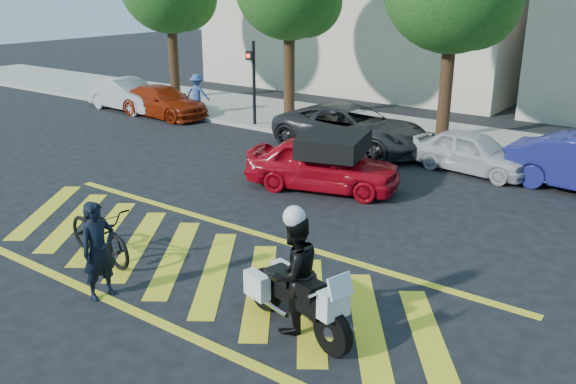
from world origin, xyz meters
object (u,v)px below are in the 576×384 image
Objects in this scene: parked_far_left at (128,95)px; parked_mid_right at (473,152)px; police_motorcycle at (295,296)px; officer_moto at (294,274)px; bicycle at (99,233)px; officer_bike at (99,250)px; parked_mid_left at (352,128)px; red_convertible at (323,164)px; parked_left at (163,102)px.

parked_mid_right is (15.09, -0.09, -0.07)m from parked_far_left.
officer_moto is at bearing -133.25° from police_motorcycle.
parked_mid_right is (3.83, 10.01, 0.05)m from bicycle.
officer_bike is 3.53m from police_motorcycle.
bicycle is at bearing -178.14° from parked_mid_left.
red_convertible is 10.98m from parked_left.
police_motorcycle is at bearing -79.99° from bicycle.
parked_left is at bearing 50.01° from officer_bike.
red_convertible is at bearing -134.88° from officer_moto.
parked_mid_left is at bearing 131.75° from police_motorcycle.
officer_bike is 0.43× the size of red_convertible.
police_motorcycle is 0.45× the size of parked_mid_left.
officer_bike is at bearing -55.68° from officer_moto.
parked_far_left is at bearing 56.93° from red_convertible.
police_motorcycle is 0.58× the size of red_convertible.
bicycle is at bearing -162.21° from police_motorcycle.
officer_bike is 0.83× the size of bicycle.
bicycle is 1.10× the size of officer_moto.
parked_far_left is 1.15× the size of parked_mid_right.
officer_bike is 0.43× the size of parked_far_left.
parked_mid_right is (-0.77, 9.86, -0.36)m from officer_moto.
parked_mid_left is at bearing 96.72° from parked_mid_right.
parked_mid_right reaches higher than police_motorcycle.
police_motorcycle is (4.62, 0.16, 0.02)m from bicycle.
officer_bike is 0.91× the size of officer_moto.
parked_far_left is at bearing 163.74° from police_motorcycle.
parked_mid_right is at bearing -12.94° from bicycle.
officer_bike is at bearing -145.61° from police_motorcycle.
police_motorcycle is at bearing -64.55° from officer_bike.
officer_moto is at bearing -80.12° from bicycle.
parked_left is (-9.08, 10.10, 0.06)m from bicycle.
red_convertible is 0.96× the size of parked_left.
parked_far_left reaches higher than police_motorcycle.
parked_mid_left is (8.86, 0.00, 0.11)m from parked_left.
red_convertible reaches higher than police_motorcycle.
officer_bike is 7.18m from red_convertible.
officer_bike reaches higher than parked_mid_right.
officer_moto is 0.54× the size of parked_mid_right.
parked_mid_left is at bearing -138.36° from officer_moto.
parked_mid_right is (2.55, 10.97, -0.27)m from officer_bike.
parked_left reaches higher than police_motorcycle.
parked_mid_right is (2.64, 3.80, -0.09)m from red_convertible.
parked_far_left is 0.78× the size of parked_mid_left.
red_convertible is 4.63m from parked_mid_right.
police_motorcycle is (3.33, 1.12, -0.30)m from officer_bike.
parked_far_left is (-15.87, 9.94, 0.09)m from police_motorcycle.
parked_mid_left is (-4.84, 9.94, 0.15)m from police_motorcycle.
parked_mid_left is at bearing -87.22° from parked_far_left.
officer_bike is 0.34× the size of parked_mid_left.
parked_mid_left is (-1.41, 3.88, 0.04)m from red_convertible.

